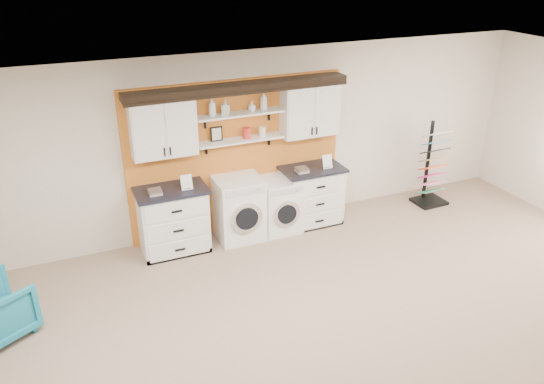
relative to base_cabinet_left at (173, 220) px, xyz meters
name	(u,v)px	position (x,y,z in m)	size (l,w,h in m)	color
ceiling	(402,136)	(1.13, -3.64, 2.30)	(10.00, 10.00, 0.00)	white
wall_back	(236,144)	(1.13, 0.36, 0.90)	(10.00, 10.00, 0.00)	beige
accent_panel	(237,157)	(1.13, 0.32, 0.70)	(3.40, 0.07, 2.40)	#C66B21
upper_cabinet_left	(163,127)	(0.00, 0.15, 1.38)	(0.90, 0.35, 0.84)	white
upper_cabinet_right	(310,109)	(2.26, 0.15, 1.38)	(0.90, 0.35, 0.84)	white
shelf_lower	(240,140)	(1.13, 0.16, 1.03)	(1.32, 0.28, 0.03)	white
shelf_upper	(240,114)	(1.13, 0.16, 1.43)	(1.32, 0.28, 0.03)	white
crown_molding	(239,86)	(1.13, 0.17, 1.83)	(3.30, 0.41, 0.13)	black
picture_frame	(216,134)	(0.78, 0.21, 1.16)	(0.18, 0.02, 0.22)	black
canister_red	(247,133)	(1.23, 0.16, 1.13)	(0.11, 0.11, 0.16)	red
canister_cream	(262,132)	(1.48, 0.16, 1.12)	(0.10, 0.10, 0.14)	silver
base_cabinet_left	(173,220)	(0.00, 0.00, 0.00)	(1.02, 0.66, 1.00)	white
base_cabinet_right	(311,195)	(2.26, 0.00, -0.02)	(0.98, 0.66, 0.96)	white
washer	(239,208)	(1.02, 0.00, -0.01)	(0.71, 0.71, 0.99)	white
dryer	(278,204)	(1.67, 0.00, -0.07)	(0.62, 0.71, 0.87)	white
sample_rack	(431,177)	(4.51, -0.17, -0.01)	(0.55, 0.46, 1.47)	black
soap_bottle_a	(212,107)	(0.72, 0.16, 1.58)	(0.10, 0.10, 0.27)	silver
soap_bottle_b	(226,107)	(0.92, 0.16, 1.55)	(0.10, 0.10, 0.22)	silver
soap_bottle_c	(252,106)	(1.32, 0.16, 1.52)	(0.12, 0.12, 0.15)	silver
soap_bottle_d	(264,101)	(1.51, 0.16, 1.58)	(0.11, 0.11, 0.28)	silver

